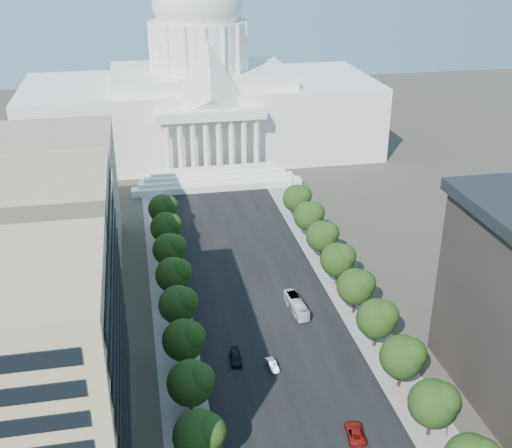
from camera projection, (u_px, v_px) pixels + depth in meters
road_asphalt at (252, 279)px, 145.88m from camera, size 30.00×260.00×0.01m
sidewalk_left at (168, 287)px, 142.58m from camera, size 8.00×260.00×0.02m
sidewalk_right at (332, 271)px, 149.19m from camera, size 8.00×260.00×0.02m
capitol at (201, 95)px, 222.14m from camera, size 120.00×56.00×73.00m
office_block_left_far at (28, 217)px, 140.18m from camera, size 38.00×52.00×30.00m
tree_l_c at (201, 435)px, 91.79m from camera, size 7.79×7.60×9.97m
tree_l_d at (192, 382)px, 102.49m from camera, size 7.79×7.60×9.97m
tree_l_e at (185, 339)px, 113.19m from camera, size 7.79×7.60×9.97m
tree_l_f at (180, 304)px, 123.89m from camera, size 7.79×7.60×9.97m
tree_l_g at (175, 274)px, 134.59m from camera, size 7.79×7.60×9.97m
tree_l_h at (171, 249)px, 145.29m from camera, size 7.79×7.60×9.97m
tree_l_i at (167, 227)px, 155.99m from camera, size 7.79×7.60×9.97m
tree_l_j at (164, 208)px, 166.69m from camera, size 7.79×7.60×9.97m
tree_r_c at (435, 402)px, 98.05m from camera, size 7.79×7.60×9.97m
tree_r_d at (404, 356)px, 108.75m from camera, size 7.79×7.60×9.97m
tree_r_e at (378, 318)px, 119.45m from camera, size 7.79×7.60×9.97m
tree_r_f at (357, 286)px, 130.15m from camera, size 7.79×7.60×9.97m
tree_r_g at (339, 259)px, 140.85m from camera, size 7.79×7.60×9.97m
tree_r_h at (323, 235)px, 151.56m from camera, size 7.79×7.60×9.97m
tree_r_i at (310, 215)px, 162.26m from camera, size 7.79×7.60×9.97m
tree_r_j at (298, 198)px, 172.96m from camera, size 7.79×7.60×9.97m
streetlight_b at (447, 408)px, 97.87m from camera, size 2.61×0.44×9.00m
streetlight_c at (386, 319)px, 120.16m from camera, size 2.61×0.44×9.00m
streetlight_d at (344, 258)px, 142.46m from camera, size 2.61×0.44×9.00m
streetlight_e at (313, 214)px, 164.75m from camera, size 2.61×0.44×9.00m
streetlight_f at (290, 180)px, 187.04m from camera, size 2.61×0.44×9.00m
car_silver at (272, 365)px, 115.82m from camera, size 1.86×4.23×1.35m
car_red at (355, 433)px, 100.09m from camera, size 3.37×6.02×1.59m
car_dark_b at (236, 358)px, 117.62m from camera, size 2.40×5.24×1.49m
city_bus at (296, 305)px, 132.92m from camera, size 3.25×10.38×2.85m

